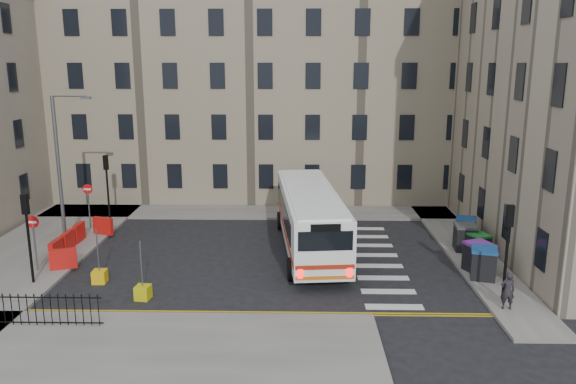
{
  "coord_description": "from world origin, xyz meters",
  "views": [
    {
      "loc": [
        0.04,
        -27.6,
        9.87
      ],
      "look_at": [
        -0.57,
        2.06,
        3.0
      ],
      "focal_mm": 35.0,
      "sensor_mm": 36.0,
      "label": 1
    }
  ],
  "objects_px": {
    "wheelie_bin_e": "(465,230)",
    "bollard_chevron": "(143,292)",
    "bus": "(310,216)",
    "wheelie_bin_c": "(478,245)",
    "wheelie_bin_d": "(465,237)",
    "wheelie_bin_a": "(483,263)",
    "wheelie_bin_b": "(479,257)",
    "bollard_yellow": "(100,277)",
    "streetlamp": "(59,167)",
    "pedestrian": "(508,291)"
  },
  "relations": [
    {
      "from": "wheelie_bin_d",
      "to": "bollard_chevron",
      "type": "height_order",
      "value": "wheelie_bin_d"
    },
    {
      "from": "bus",
      "to": "bollard_chevron",
      "type": "bearing_deg",
      "value": -142.99
    },
    {
      "from": "streetlamp",
      "to": "wheelie_bin_a",
      "type": "bearing_deg",
      "value": -13.09
    },
    {
      "from": "wheelie_bin_b",
      "to": "wheelie_bin_e",
      "type": "relative_size",
      "value": 1.05
    },
    {
      "from": "streetlamp",
      "to": "bollard_chevron",
      "type": "height_order",
      "value": "streetlamp"
    },
    {
      "from": "streetlamp",
      "to": "pedestrian",
      "type": "distance_m",
      "value": 23.27
    },
    {
      "from": "bus",
      "to": "wheelie_bin_b",
      "type": "bearing_deg",
      "value": -28.65
    },
    {
      "from": "bus",
      "to": "bollard_chevron",
      "type": "xyz_separation_m",
      "value": [
        -7.21,
        -6.61,
        -1.57
      ]
    },
    {
      "from": "pedestrian",
      "to": "bollard_yellow",
      "type": "distance_m",
      "value": 17.75
    },
    {
      "from": "streetlamp",
      "to": "wheelie_bin_c",
      "type": "bearing_deg",
      "value": -4.9
    },
    {
      "from": "bus",
      "to": "wheelie_bin_e",
      "type": "xyz_separation_m",
      "value": [
        8.62,
        1.05,
        -1.02
      ]
    },
    {
      "from": "wheelie_bin_e",
      "to": "bollard_chevron",
      "type": "relative_size",
      "value": 2.53
    },
    {
      "from": "bollard_yellow",
      "to": "bollard_chevron",
      "type": "bearing_deg",
      "value": -35.52
    },
    {
      "from": "bus",
      "to": "wheelie_bin_d",
      "type": "distance_m",
      "value": 8.28
    },
    {
      "from": "wheelie_bin_c",
      "to": "streetlamp",
      "type": "bearing_deg",
      "value": 152.04
    },
    {
      "from": "bus",
      "to": "bollard_chevron",
      "type": "relative_size",
      "value": 20.18
    },
    {
      "from": "wheelie_bin_e",
      "to": "bollard_chevron",
      "type": "distance_m",
      "value": 17.59
    },
    {
      "from": "bus",
      "to": "streetlamp",
      "type": "bearing_deg",
      "value": 171.15
    },
    {
      "from": "wheelie_bin_a",
      "to": "wheelie_bin_b",
      "type": "bearing_deg",
      "value": 101.44
    },
    {
      "from": "pedestrian",
      "to": "bollard_chevron",
      "type": "bearing_deg",
      "value": -0.13
    },
    {
      "from": "wheelie_bin_b",
      "to": "pedestrian",
      "type": "relative_size",
      "value": 1.02
    },
    {
      "from": "wheelie_bin_b",
      "to": "bollard_yellow",
      "type": "bearing_deg",
      "value": 162.94
    },
    {
      "from": "wheelie_bin_c",
      "to": "wheelie_bin_b",
      "type": "bearing_deg",
      "value": -129.73
    },
    {
      "from": "wheelie_bin_d",
      "to": "bollard_chevron",
      "type": "relative_size",
      "value": 2.32
    },
    {
      "from": "wheelie_bin_c",
      "to": "wheelie_bin_d",
      "type": "distance_m",
      "value": 0.97
    },
    {
      "from": "wheelie_bin_e",
      "to": "bollard_chevron",
      "type": "height_order",
      "value": "wheelie_bin_e"
    },
    {
      "from": "bus",
      "to": "wheelie_bin_a",
      "type": "height_order",
      "value": "bus"
    },
    {
      "from": "streetlamp",
      "to": "wheelie_bin_d",
      "type": "relative_size",
      "value": 5.85
    },
    {
      "from": "wheelie_bin_e",
      "to": "bus",
      "type": "bearing_deg",
      "value": -155.58
    },
    {
      "from": "pedestrian",
      "to": "wheelie_bin_b",
      "type": "bearing_deg",
      "value": -88.61
    },
    {
      "from": "bus",
      "to": "wheelie_bin_b",
      "type": "distance_m",
      "value": 8.75
    },
    {
      "from": "bollard_chevron",
      "to": "wheelie_bin_c",
      "type": "bearing_deg",
      "value": 19.09
    },
    {
      "from": "wheelie_bin_a",
      "to": "wheelie_bin_d",
      "type": "xyz_separation_m",
      "value": [
        0.29,
        3.94,
        -0.02
      ]
    },
    {
      "from": "bollard_yellow",
      "to": "wheelie_bin_d",
      "type": "bearing_deg",
      "value": 14.32
    },
    {
      "from": "bus",
      "to": "wheelie_bin_d",
      "type": "xyz_separation_m",
      "value": [
        8.22,
        -0.27,
        -1.02
      ]
    },
    {
      "from": "bus",
      "to": "wheelie_bin_b",
      "type": "relative_size",
      "value": 7.62
    },
    {
      "from": "bollard_chevron",
      "to": "wheelie_bin_e",
      "type": "bearing_deg",
      "value": 25.81
    },
    {
      "from": "pedestrian",
      "to": "bus",
      "type": "bearing_deg",
      "value": -40.52
    },
    {
      "from": "streetlamp",
      "to": "wheelie_bin_d",
      "type": "xyz_separation_m",
      "value": [
        21.82,
        -1.07,
        -3.48
      ]
    },
    {
      "from": "wheelie_bin_c",
      "to": "pedestrian",
      "type": "relative_size",
      "value": 0.84
    },
    {
      "from": "bollard_chevron",
      "to": "wheelie_bin_a",
      "type": "bearing_deg",
      "value": 9.01
    },
    {
      "from": "wheelie_bin_b",
      "to": "wheelie_bin_a",
      "type": "bearing_deg",
      "value": -115.62
    },
    {
      "from": "wheelie_bin_d",
      "to": "wheelie_bin_e",
      "type": "bearing_deg",
      "value": 78.65
    },
    {
      "from": "wheelie_bin_b",
      "to": "wheelie_bin_c",
      "type": "height_order",
      "value": "wheelie_bin_b"
    },
    {
      "from": "bus",
      "to": "bollard_yellow",
      "type": "distance_m",
      "value": 10.95
    },
    {
      "from": "wheelie_bin_a",
      "to": "pedestrian",
      "type": "xyz_separation_m",
      "value": [
        -0.11,
        -3.38,
        0.05
      ]
    },
    {
      "from": "bus",
      "to": "wheelie_bin_c",
      "type": "distance_m",
      "value": 8.82
    },
    {
      "from": "wheelie_bin_e",
      "to": "bollard_chevron",
      "type": "xyz_separation_m",
      "value": [
        -15.83,
        -7.66,
        -0.54
      ]
    },
    {
      "from": "bus",
      "to": "wheelie_bin_c",
      "type": "xyz_separation_m",
      "value": [
        8.68,
        -1.11,
        -1.14
      ]
    },
    {
      "from": "wheelie_bin_c",
      "to": "pedestrian",
      "type": "distance_m",
      "value": 6.54
    }
  ]
}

